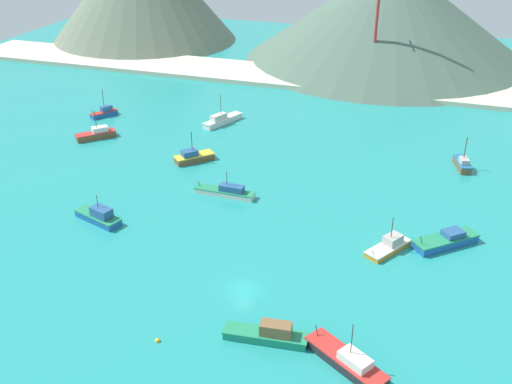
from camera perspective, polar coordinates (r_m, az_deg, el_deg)
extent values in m
cube|color=teal|center=(107.47, 4.08, -0.30)|extent=(260.00, 280.00, 0.50)
cube|color=#1E5BA8|center=(101.92, -14.98, -2.45)|extent=(9.06, 5.33, 1.01)
cube|color=#238C5B|center=(101.62, -15.02, -2.15)|extent=(9.24, 5.44, 0.20)
cube|color=#28568C|center=(100.44, -14.68, -1.90)|extent=(4.05, 3.10, 1.58)
cylinder|color=#4C3823|center=(100.05, -15.08, -0.83)|extent=(0.11, 0.11, 2.21)
cube|color=#232328|center=(72.43, 8.64, -15.86)|extent=(10.63, 8.14, 1.14)
cube|color=red|center=(71.97, 8.68, -15.47)|extent=(10.85, 8.31, 0.20)
cube|color=silver|center=(70.93, 9.55, -15.64)|extent=(4.36, 3.84, 1.07)
cylinder|color=#4C3823|center=(73.87, 5.90, -13.18)|extent=(0.62, 0.45, 1.54)
cylinder|color=#4C3823|center=(69.55, 9.24, -13.78)|extent=(0.11, 0.11, 4.09)
cube|color=brown|center=(120.33, -5.97, 3.26)|extent=(7.40, 7.55, 1.17)
cube|color=gold|center=(120.05, -5.99, 3.56)|extent=(7.55, 7.70, 0.20)
cube|color=#28568C|center=(119.46, -6.44, 3.76)|extent=(3.63, 3.66, 1.15)
cylinder|color=#4C3823|center=(118.68, -6.22, 4.91)|extent=(0.16, 0.16, 3.80)
cube|color=#198466|center=(74.96, 0.92, -13.77)|extent=(10.50, 3.48, 0.94)
cube|color=#238C5B|center=(74.58, 0.92, -13.45)|extent=(10.71, 3.55, 0.20)
cube|color=brown|center=(73.82, 1.93, -13.06)|extent=(4.02, 2.20, 1.57)
cube|color=orange|center=(93.09, 12.60, -5.36)|extent=(6.45, 8.31, 0.71)
cube|color=white|center=(92.85, 12.63, -5.12)|extent=(6.58, 8.47, 0.20)
cube|color=#B2ADA3|center=(93.14, 13.06, -4.49)|extent=(3.18, 3.47, 1.37)
cylinder|color=#4C3823|center=(90.13, 11.23, -5.76)|extent=(0.33, 0.45, 0.97)
cylinder|color=#4C3823|center=(91.52, 13.00, -3.35)|extent=(0.13, 0.13, 3.41)
cube|color=silver|center=(139.41, -3.21, 6.86)|extent=(6.29, 10.90, 1.11)
cube|color=white|center=(139.18, -3.22, 7.11)|extent=(6.42, 11.11, 0.20)
cube|color=beige|center=(138.02, -3.62, 7.24)|extent=(3.12, 4.41, 1.24)
cylinder|color=#4C3823|center=(137.61, -3.42, 8.44)|extent=(0.12, 0.12, 4.42)
cube|color=brown|center=(123.61, 19.26, 2.49)|extent=(3.71, 6.90, 1.28)
cube|color=#1E669E|center=(123.31, 19.31, 2.80)|extent=(3.79, 7.04, 0.20)
cube|color=#B2ADA3|center=(122.37, 19.44, 2.88)|extent=(2.14, 2.85, 0.94)
cylinder|color=#4C3823|center=(121.81, 19.58, 4.10)|extent=(0.18, 0.18, 4.29)
cube|color=#1E5BA8|center=(148.16, -14.45, 7.27)|extent=(4.86, 6.56, 0.99)
cube|color=red|center=(147.96, -14.48, 7.49)|extent=(4.96, 6.69, 0.20)
cube|color=#28568C|center=(148.07, -14.23, 7.82)|extent=(2.54, 3.02, 1.22)
cylinder|color=#4C3823|center=(146.56, -15.51, 7.41)|extent=(0.40, 0.57, 1.34)
cylinder|color=#4C3823|center=(146.97, -14.54, 8.78)|extent=(0.15, 0.15, 4.30)
cube|color=#1E5BA8|center=(96.66, 17.78, -4.59)|extent=(9.95, 9.36, 1.19)
cube|color=#238C5B|center=(96.30, 17.84, -4.24)|extent=(10.15, 9.55, 0.20)
cube|color=#28568C|center=(96.83, 18.49, -3.78)|extent=(3.90, 3.83, 0.90)
cylinder|color=#4C3823|center=(93.15, 15.66, -4.52)|extent=(0.59, 0.55, 1.61)
cube|color=silver|center=(106.57, -3.04, -0.11)|extent=(11.02, 2.39, 0.87)
cube|color=#238C5B|center=(106.32, -3.05, 0.15)|extent=(11.24, 2.44, 0.20)
cube|color=#28568C|center=(105.54, -2.37, 0.36)|extent=(4.42, 1.75, 1.16)
cylinder|color=#4C3823|center=(107.86, -5.50, 0.79)|extent=(0.53, 0.13, 1.19)
cylinder|color=#4C3823|center=(104.98, -2.83, 1.35)|extent=(0.12, 0.12, 2.61)
cube|color=brown|center=(135.37, -15.19, 5.27)|extent=(7.70, 7.79, 1.18)
cube|color=red|center=(135.12, -15.23, 5.54)|extent=(7.85, 7.94, 0.20)
cube|color=silver|center=(135.07, -14.83, 5.88)|extent=(3.67, 3.69, 1.11)
cylinder|color=#4C3823|center=(134.09, -15.23, 6.80)|extent=(0.15, 0.15, 3.81)
sphere|color=gold|center=(75.92, -9.47, -13.97)|extent=(0.63, 0.63, 0.63)
cube|color=beige|center=(169.14, 10.05, 10.29)|extent=(247.00, 20.04, 1.20)
cone|color=#4C6656|center=(193.07, 12.76, 16.67)|extent=(88.32, 88.32, 30.34)
cylinder|color=#B7332D|center=(166.25, 11.62, 16.39)|extent=(0.84, 0.84, 37.85)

